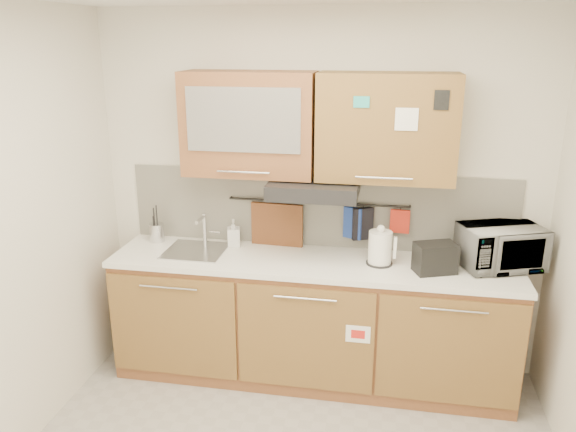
% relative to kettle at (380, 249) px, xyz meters
% --- Properties ---
extents(wall_back, '(3.20, 0.00, 3.20)m').
position_rel_kettle_xyz_m(wall_back, '(-0.46, 0.30, 0.27)').
color(wall_back, silver).
rests_on(wall_back, ground).
extents(base_cabinet, '(2.80, 0.64, 0.88)m').
position_rel_kettle_xyz_m(base_cabinet, '(-0.46, -0.01, -0.63)').
color(base_cabinet, brown).
rests_on(base_cabinet, floor).
extents(countertop, '(2.82, 0.62, 0.04)m').
position_rel_kettle_xyz_m(countertop, '(-0.46, -0.01, -0.13)').
color(countertop, white).
rests_on(countertop, base_cabinet).
extents(backsplash, '(2.80, 0.02, 0.56)m').
position_rel_kettle_xyz_m(backsplash, '(-0.46, 0.29, 0.17)').
color(backsplash, silver).
rests_on(backsplash, countertop).
extents(upper_cabinets, '(1.82, 0.37, 0.70)m').
position_rel_kettle_xyz_m(upper_cabinets, '(-0.47, 0.12, 0.80)').
color(upper_cabinets, brown).
rests_on(upper_cabinets, wall_back).
extents(range_hood, '(0.60, 0.46, 0.10)m').
position_rel_kettle_xyz_m(range_hood, '(-0.46, 0.05, 0.39)').
color(range_hood, black).
rests_on(range_hood, upper_cabinets).
extents(sink, '(0.42, 0.40, 0.26)m').
position_rel_kettle_xyz_m(sink, '(-1.31, 0.01, -0.11)').
color(sink, silver).
rests_on(sink, countertop).
extents(utensil_rail, '(1.30, 0.02, 0.02)m').
position_rel_kettle_xyz_m(utensil_rail, '(-0.46, 0.25, 0.23)').
color(utensil_rail, black).
rests_on(utensil_rail, backsplash).
extents(utensil_crock, '(0.11, 0.11, 0.28)m').
position_rel_kettle_xyz_m(utensil_crock, '(-1.67, 0.16, -0.04)').
color(utensil_crock, silver).
rests_on(utensil_crock, countertop).
extents(kettle, '(0.20, 0.18, 0.28)m').
position_rel_kettle_xyz_m(kettle, '(0.00, 0.00, 0.00)').
color(kettle, white).
rests_on(kettle, countertop).
extents(toaster, '(0.30, 0.24, 0.20)m').
position_rel_kettle_xyz_m(toaster, '(0.36, -0.08, -0.01)').
color(toaster, black).
rests_on(toaster, countertop).
extents(microwave, '(0.61, 0.51, 0.29)m').
position_rel_kettle_xyz_m(microwave, '(0.79, 0.09, 0.03)').
color(microwave, '#999999').
rests_on(microwave, countertop).
extents(soap_bottle, '(0.11, 0.11, 0.20)m').
position_rel_kettle_xyz_m(soap_bottle, '(-1.07, 0.17, -0.01)').
color(soap_bottle, '#999999').
rests_on(soap_bottle, countertop).
extents(cutting_board, '(0.39, 0.05, 0.48)m').
position_rel_kettle_xyz_m(cutting_board, '(-0.76, 0.24, -0.03)').
color(cutting_board, brown).
rests_on(cutting_board, utensil_rail).
extents(oven_mitt, '(0.14, 0.09, 0.23)m').
position_rel_kettle_xyz_m(oven_mitt, '(-0.20, 0.24, 0.09)').
color(oven_mitt, navy).
rests_on(oven_mitt, utensil_rail).
extents(dark_pouch, '(0.15, 0.10, 0.23)m').
position_rel_kettle_xyz_m(dark_pouch, '(-0.13, 0.24, 0.09)').
color(dark_pouch, black).
rests_on(dark_pouch, utensil_rail).
extents(pot_holder, '(0.14, 0.03, 0.17)m').
position_rel_kettle_xyz_m(pot_holder, '(0.13, 0.24, 0.13)').
color(pot_holder, red).
rests_on(pot_holder, utensil_rail).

